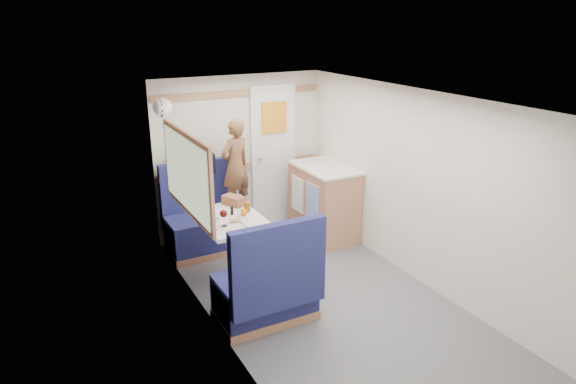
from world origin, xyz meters
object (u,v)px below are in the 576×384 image
orange_fruit (243,212)px  wine_glass (224,214)px  bread_loaf (234,201)px  dinette_table (231,232)px  duffel_bag (193,163)px  salt_grinder (239,216)px  tumbler_left (216,224)px  pepper_grinder (232,210)px  beer_glass (247,207)px  galley_counter (324,201)px  cheese_block (234,219)px  tray (256,223)px  dome_light (162,107)px  bench_near (268,292)px  bench_far (204,226)px  person (235,166)px

orange_fruit → wine_glass: size_ratio=0.47×
bread_loaf → dinette_table: bearing=-117.8°
duffel_bag → salt_grinder: 1.27m
tumbler_left → pepper_grinder: tumbler_left is taller
beer_glass → pepper_grinder: bearing=-177.8°
galley_counter → orange_fruit: size_ratio=11.68×
bread_loaf → galley_counter: bearing=9.7°
cheese_block → bread_loaf: size_ratio=0.38×
wine_glass → beer_glass: (0.36, 0.26, -0.07)m
cheese_block → pepper_grinder: (0.06, 0.21, 0.01)m
pepper_grinder → tray: bearing=-71.9°
tumbler_left → cheese_block: bearing=18.0°
dinette_table → galley_counter: (1.47, 0.55, -0.10)m
salt_grinder → dome_light: bearing=114.1°
duffel_bag → orange_fruit: size_ratio=6.11×
galley_counter → beer_glass: bearing=-159.4°
bench_near → beer_glass: 1.08m
bench_far → wine_glass: bearing=-97.5°
tumbler_left → salt_grinder: tumbler_left is taller
orange_fruit → bread_loaf: bread_loaf is taller
cheese_block → beer_glass: (0.24, 0.21, 0.02)m
galley_counter → person: person is taller
cheese_block → bread_loaf: 0.50m
tray → pepper_grinder: size_ratio=3.70×
dome_light → galley_counter: 2.28m
bench_near → dome_light: (-0.39, 1.71, 1.45)m
bench_far → dome_light: (-0.39, -0.01, 1.45)m
bench_far → tray: 1.23m
bench_near → person: (0.40, 1.67, 0.71)m
salt_grinder → tray: bearing=-51.9°
galley_counter → beer_glass: 1.36m
person → salt_grinder: bearing=49.0°
wine_glass → bread_loaf: 0.60m
wine_glass → bench_far: bearing=82.5°
bread_loaf → person: bearing=64.7°
bench_far → dome_light: dome_light is taller
person → duffel_bag: person is taller
beer_glass → wine_glass: bearing=-144.5°
duffel_bag → tray: 1.44m
wine_glass → orange_fruit: bearing=24.0°
bench_far → tumbler_left: (-0.22, -1.06, 0.47)m
dinette_table → cheese_block: cheese_block is taller
bench_far → cheese_block: size_ratio=11.29×
bench_near → salt_grinder: (0.04, 0.74, 0.47)m
tumbler_left → bread_loaf: (0.40, 0.53, -0.00)m
pepper_grinder → orange_fruit: bearing=-63.7°
dome_light → tumbler_left: 1.44m
wine_glass → tumbler_left: wine_glass is taller
dinette_table → bench_near: bearing=-90.0°
bench_far → galley_counter: bearing=-12.1°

